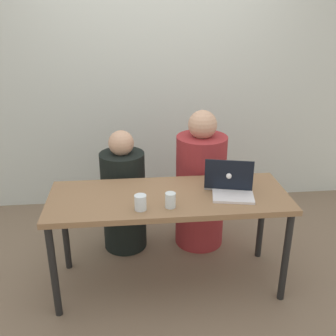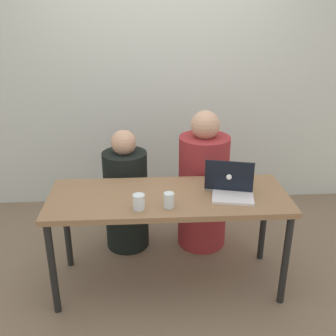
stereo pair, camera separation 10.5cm
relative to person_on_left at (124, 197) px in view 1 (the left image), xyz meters
The scene contains 9 objects.
ground_plane 0.79m from the person_on_left, 59.00° to the right, with size 12.00×12.00×0.00m, color #7B6752.
back_wall 1.28m from the person_on_left, 70.32° to the left, with size 4.50×0.10×2.60m, color silver.
desk 0.67m from the person_on_left, 59.00° to the right, with size 1.68×0.63×0.75m.
person_on_left is the anchor object (origin of this frame).
person_on_right 0.66m from the person_on_left, ahead, with size 0.49×0.49×1.21m.
laptop_back_right 0.95m from the person_on_left, 30.37° to the right, with size 0.39×0.32×0.24m.
laptop_front_right 1.02m from the person_on_left, 37.03° to the right, with size 0.32×0.27×0.21m.
water_glass_center 0.85m from the person_on_left, 66.05° to the right, with size 0.07×0.07×0.10m.
water_glass_left 0.81m from the person_on_left, 80.47° to the right, with size 0.08×0.08×0.10m.
Camera 1 is at (-0.26, -2.45, 1.98)m, focal length 42.00 mm.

